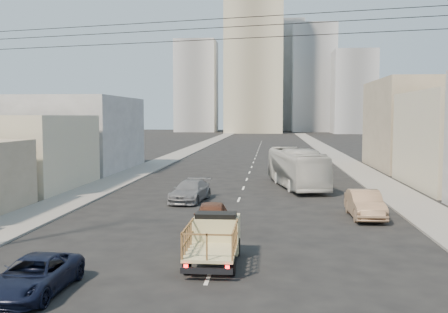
% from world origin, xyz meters
% --- Properties ---
extents(ground, '(420.00, 420.00, 0.00)m').
position_xyz_m(ground, '(0.00, 0.00, 0.00)').
color(ground, black).
rests_on(ground, ground).
extents(sidewalk_left, '(3.50, 180.00, 0.12)m').
position_xyz_m(sidewalk_left, '(-11.75, 70.00, 0.06)').
color(sidewalk_left, gray).
rests_on(sidewalk_left, ground).
extents(sidewalk_right, '(3.50, 180.00, 0.12)m').
position_xyz_m(sidewalk_right, '(11.75, 70.00, 0.06)').
color(sidewalk_right, gray).
rests_on(sidewalk_right, ground).
extents(lane_dashes, '(0.15, 104.00, 0.01)m').
position_xyz_m(lane_dashes, '(0.00, 53.00, 0.01)').
color(lane_dashes, silver).
rests_on(lane_dashes, ground).
extents(flatbed_pickup, '(1.95, 4.41, 1.90)m').
position_xyz_m(flatbed_pickup, '(-0.00, 3.83, 1.09)').
color(flatbed_pickup, '#C7BC85').
rests_on(flatbed_pickup, ground).
extents(navy_pickup, '(2.14, 4.49, 1.24)m').
position_xyz_m(navy_pickup, '(-5.60, -0.40, 0.62)').
color(navy_pickup, black).
rests_on(navy_pickup, ground).
extents(city_bus, '(4.83, 11.86, 3.22)m').
position_xyz_m(city_bus, '(4.39, 27.02, 1.61)').
color(city_bus, beige).
rests_on(city_bus, ground).
extents(sedan_brown, '(1.96, 4.39, 1.47)m').
position_xyz_m(sedan_brown, '(-0.81, 9.81, 0.73)').
color(sedan_brown, '#592F1F').
rests_on(sedan_brown, ground).
extents(sedan_tan, '(1.78, 4.90, 1.61)m').
position_xyz_m(sedan_tan, '(7.75, 13.97, 0.80)').
color(sedan_tan, '#977458').
rests_on(sedan_tan, ground).
extents(sedan_grey, '(2.73, 5.26, 1.46)m').
position_xyz_m(sedan_grey, '(-3.33, 18.88, 0.73)').
color(sedan_grey, slate).
rests_on(sedan_grey, ground).
extents(overhead_wires, '(23.01, 5.02, 0.72)m').
position_xyz_m(overhead_wires, '(0.00, 1.50, 8.97)').
color(overhead_wires, black).
rests_on(overhead_wires, ground).
extents(bldg_right_far, '(12.00, 16.00, 10.00)m').
position_xyz_m(bldg_right_far, '(20.00, 44.00, 5.00)').
color(bldg_right_far, gray).
rests_on(bldg_right_far, ground).
extents(bldg_left_mid, '(11.00, 12.00, 6.00)m').
position_xyz_m(bldg_left_mid, '(-19.00, 24.00, 3.00)').
color(bldg_left_mid, '#C0BA9B').
rests_on(bldg_left_mid, ground).
extents(bldg_left_far, '(12.00, 16.00, 8.00)m').
position_xyz_m(bldg_left_far, '(-19.50, 39.00, 4.00)').
color(bldg_left_far, gray).
rests_on(bldg_left_far, ground).
extents(high_rise_tower, '(20.00, 20.00, 60.00)m').
position_xyz_m(high_rise_tower, '(-4.00, 170.00, 30.00)').
color(high_rise_tower, gray).
rests_on(high_rise_tower, ground).
extents(midrise_ne, '(16.00, 16.00, 40.00)m').
position_xyz_m(midrise_ne, '(18.00, 185.00, 20.00)').
color(midrise_ne, gray).
rests_on(midrise_ne, ground).
extents(midrise_nw, '(15.00, 15.00, 34.00)m').
position_xyz_m(midrise_nw, '(-26.00, 180.00, 17.00)').
color(midrise_nw, gray).
rests_on(midrise_nw, ground).
extents(midrise_back, '(18.00, 18.00, 44.00)m').
position_xyz_m(midrise_back, '(6.00, 200.00, 22.00)').
color(midrise_back, gray).
rests_on(midrise_back, ground).
extents(midrise_east, '(14.00, 14.00, 28.00)m').
position_xyz_m(midrise_east, '(30.00, 165.00, 14.00)').
color(midrise_east, gray).
rests_on(midrise_east, ground).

